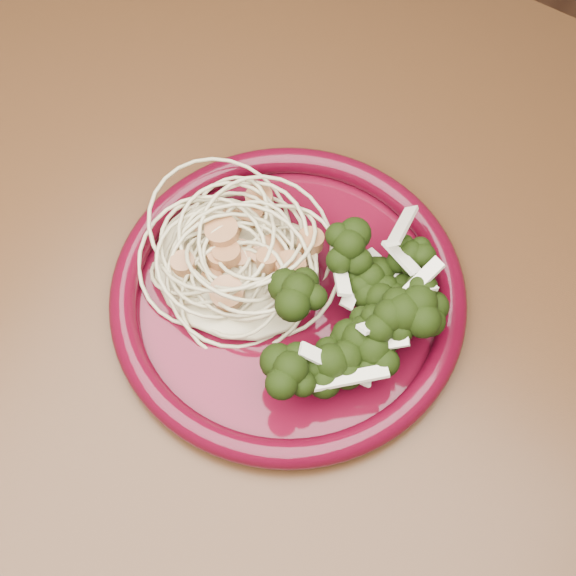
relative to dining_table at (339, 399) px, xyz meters
The scene contains 6 objects.
dining_table is the anchor object (origin of this frame).
dinner_plate 0.12m from the dining_table, 168.82° to the left, with size 0.29×0.29×0.02m.
spaghetti_pile 0.16m from the dining_table, behind, with size 0.13×0.11×0.03m, color #C6BB8E.
scallop_cluster 0.18m from the dining_table, behind, with size 0.12×0.12×0.04m, color #B0794C, non-canonical shape.
broccoli_pile 0.13m from the dining_table, 106.87° to the left, with size 0.08×0.14×0.05m, color black.
onion_garnish 0.16m from the dining_table, 106.87° to the left, with size 0.06×0.09×0.05m, color #F2EACC, non-canonical shape.
Camera 1 is at (0.09, -0.21, 1.28)m, focal length 50.00 mm.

